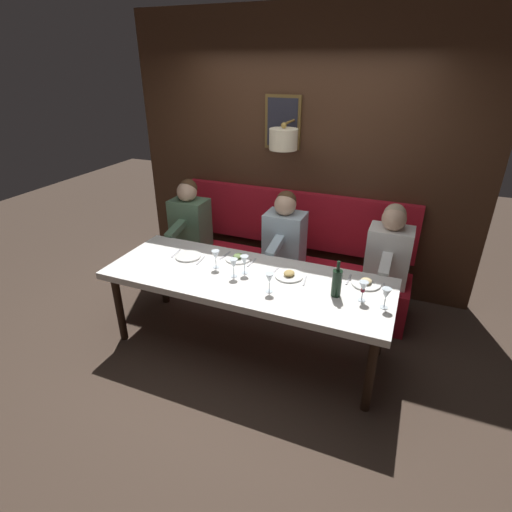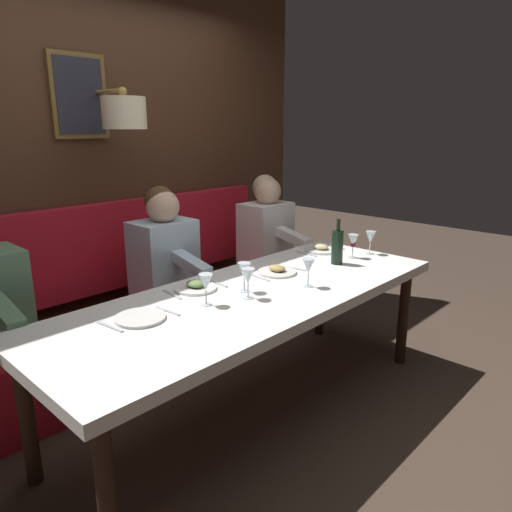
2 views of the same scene
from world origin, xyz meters
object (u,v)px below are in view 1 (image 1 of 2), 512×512
(wine_glass_0, at_px, (363,287))
(wine_glass_2, at_px, (386,294))
(diner_middle, at_px, (189,217))
(wine_bottle, at_px, (337,283))
(diner_near, at_px, (285,232))
(wine_glass_5, at_px, (234,264))
(wine_glass_4, at_px, (245,261))
(diner_nearest, at_px, (389,248))
(wine_glass_3, at_px, (269,279))
(dining_table, at_px, (247,282))
(wine_glass_1, at_px, (216,256))

(wine_glass_0, bearing_deg, wine_glass_2, -102.22)
(diner_middle, xyz_separation_m, wine_bottle, (-0.90, -1.85, 0.04))
(wine_glass_0, bearing_deg, wine_bottle, 91.65)
(diner_near, height_order, wine_glass_5, diner_near)
(wine_glass_4, bearing_deg, diner_nearest, -52.94)
(wine_glass_2, height_order, wine_glass_5, same)
(wine_glass_3, bearing_deg, wine_bottle, -74.13)
(diner_nearest, relative_size, diner_near, 1.00)
(dining_table, relative_size, wine_glass_5, 15.03)
(diner_middle, distance_m, wine_glass_2, 2.41)
(wine_glass_4, bearing_deg, wine_glass_5, 145.39)
(diner_nearest, distance_m, wine_glass_3, 1.32)
(diner_middle, xyz_separation_m, wine_glass_3, (-1.05, -1.35, 0.04))
(wine_glass_2, height_order, wine_bottle, wine_bottle)
(wine_glass_2, xyz_separation_m, wine_glass_5, (0.01, 1.24, 0.00))
(wine_glass_0, bearing_deg, wine_glass_5, 91.64)
(diner_near, bearing_deg, diner_nearest, -90.00)
(wine_glass_0, xyz_separation_m, wine_glass_2, (-0.04, -0.17, 0.00))
(diner_near, distance_m, wine_glass_0, 1.29)
(diner_nearest, height_order, wine_glass_0, diner_nearest)
(wine_glass_1, bearing_deg, wine_glass_2, -93.67)
(diner_nearest, bearing_deg, wine_glass_5, 128.35)
(diner_middle, bearing_deg, dining_table, -129.11)
(diner_middle, xyz_separation_m, wine_glass_5, (-0.93, -0.99, 0.04))
(diner_nearest, distance_m, diner_near, 1.03)
(dining_table, relative_size, diner_near, 3.12)
(wine_glass_0, distance_m, wine_glass_4, 1.01)
(wine_glass_1, height_order, wine_glass_4, same)
(diner_nearest, distance_m, wine_glass_2, 0.94)
(dining_table, height_order, wine_glass_3, wine_glass_3)
(wine_glass_0, xyz_separation_m, wine_glass_5, (-0.03, 1.07, 0.00))
(wine_glass_0, relative_size, wine_glass_2, 1.00)
(wine_glass_4, bearing_deg, diner_middle, 51.32)
(dining_table, xyz_separation_m, wine_glass_1, (0.04, 0.31, 0.18))
(diner_nearest, height_order, wine_glass_5, diner_nearest)
(dining_table, height_order, wine_glass_5, wine_glass_5)
(wine_glass_2, bearing_deg, wine_glass_4, 85.41)
(diner_near, height_order, diner_middle, same)
(wine_glass_1, xyz_separation_m, wine_bottle, (-0.06, -1.08, -0.00))
(diner_middle, xyz_separation_m, wine_glass_4, (-0.84, -1.05, 0.04))
(wine_glass_5, bearing_deg, wine_bottle, -88.36)
(wine_bottle, bearing_deg, wine_glass_0, -88.35)
(diner_nearest, xyz_separation_m, wine_glass_0, (-0.90, 0.11, 0.04))
(wine_glass_0, xyz_separation_m, wine_glass_4, (0.06, 1.01, 0.00))
(wine_glass_0, relative_size, wine_glass_5, 1.00)
(dining_table, xyz_separation_m, diner_near, (0.88, -0.04, 0.14))
(wine_glass_1, distance_m, wine_glass_5, 0.23)
(wine_glass_4, distance_m, wine_bottle, 0.81)
(wine_glass_3, bearing_deg, dining_table, 58.66)
(diner_near, distance_m, wine_glass_4, 0.84)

